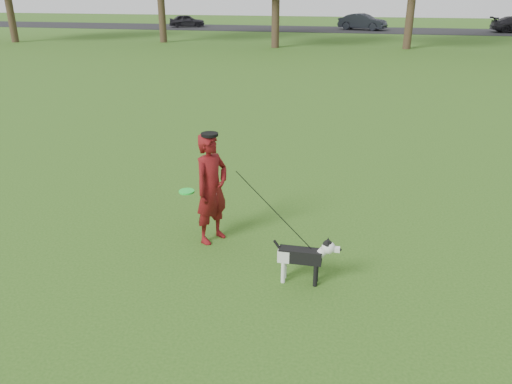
% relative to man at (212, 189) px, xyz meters
% --- Properties ---
extents(ground, '(120.00, 120.00, 0.00)m').
position_rel_man_xyz_m(ground, '(0.52, -0.17, -0.84)').
color(ground, '#285116').
rests_on(ground, ground).
extents(road, '(120.00, 7.00, 0.02)m').
position_rel_man_xyz_m(road, '(0.52, 39.83, -0.83)').
color(road, black).
rests_on(road, ground).
extents(man, '(0.64, 0.73, 1.68)m').
position_rel_man_xyz_m(man, '(0.00, 0.00, 0.00)').
color(man, '#570C0E').
rests_on(man, ground).
extents(dog, '(0.88, 0.18, 0.67)m').
position_rel_man_xyz_m(dog, '(1.51, -0.91, -0.43)').
color(dog, black).
rests_on(dog, ground).
extents(car_left, '(3.50, 2.33, 1.11)m').
position_rel_man_xyz_m(car_left, '(-14.33, 39.83, -0.26)').
color(car_left, black).
rests_on(car_left, road).
extents(car_mid, '(4.31, 2.66, 1.34)m').
position_rel_man_xyz_m(car_mid, '(1.65, 39.83, -0.15)').
color(car_mid, black).
rests_on(car_mid, road).
extents(man_held_items, '(2.10, 1.03, 1.24)m').
position_rel_man_xyz_m(man_held_items, '(1.01, -0.48, -0.03)').
color(man_held_items, '#1CE53A').
rests_on(man_held_items, ground).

